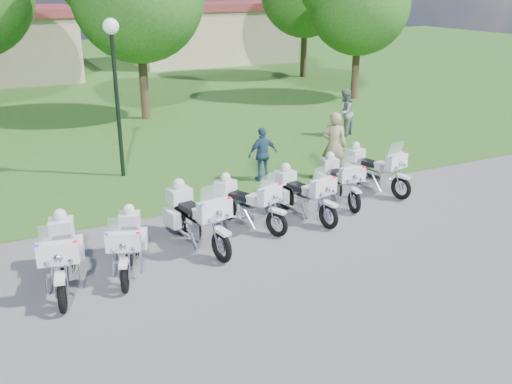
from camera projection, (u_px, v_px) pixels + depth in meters
name	position (u px, v px, depth m)	size (l,w,h in m)	color
ground	(250.00, 258.00, 11.94)	(100.00, 100.00, 0.00)	slate
grass_lawn	(60.00, 77.00, 34.71)	(100.00, 48.00, 0.01)	#305E1D
motorcycle_0	(62.00, 254.00, 10.64)	(1.01, 2.30, 1.56)	black
motorcycle_1	(128.00, 243.00, 11.24)	(1.12, 2.02, 1.41)	black
motorcycle_2	(196.00, 216.00, 12.31)	(1.04, 2.39, 1.61)	black
motorcycle_3	(247.00, 202.00, 13.29)	(1.25, 2.02, 1.45)	black
motorcycle_4	(303.00, 193.00, 13.84)	(0.96, 2.17, 1.47)	black
motorcycle_5	(340.00, 179.00, 14.87)	(0.88, 2.10, 1.41)	black
motorcycle_6	(374.00, 168.00, 15.63)	(1.06, 2.21, 1.51)	black
lamp_post	(114.00, 60.00, 15.83)	(0.44, 0.44, 4.52)	black
building_east	(209.00, 32.00, 41.05)	(11.44, 7.28, 4.10)	tan
bystander_a	(334.00, 146.00, 16.50)	(0.71, 0.47, 1.95)	tan
bystander_b	(345.00, 113.00, 21.12)	(0.85, 0.66, 1.74)	gray
bystander_c	(263.00, 154.00, 16.35)	(0.92, 0.38, 1.57)	#305675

